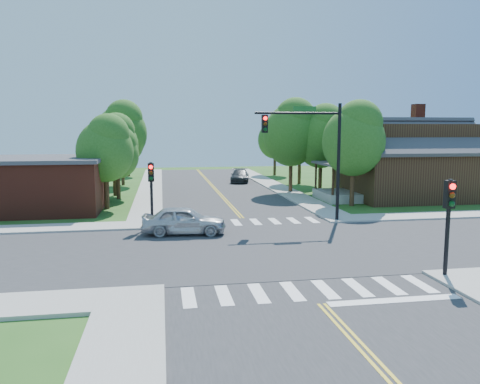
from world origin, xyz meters
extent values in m
plane|color=#25541A|center=(0.00, 0.00, 0.00)|extent=(100.00, 100.00, 0.00)
cube|color=#2D2D30|center=(0.00, 0.00, 0.02)|extent=(10.00, 90.00, 0.04)
cube|color=#2D2D30|center=(0.00, 0.00, 0.03)|extent=(90.00, 10.00, 0.04)
cube|color=#2D2D30|center=(0.00, 0.00, 0.00)|extent=(10.20, 10.20, 0.06)
cube|color=#9E9B93|center=(6.10, 25.00, 0.07)|extent=(2.20, 40.00, 0.14)
cube|color=#9E9B93|center=(-6.10, 25.00, 0.07)|extent=(2.20, 40.00, 0.14)
cube|color=white|center=(-4.20, 6.20, 0.05)|extent=(0.45, 2.00, 0.01)
cube|color=white|center=(-3.00, 6.20, 0.05)|extent=(0.45, 2.00, 0.01)
cube|color=white|center=(-1.80, 6.20, 0.05)|extent=(0.45, 2.00, 0.01)
cube|color=white|center=(-0.60, 6.20, 0.05)|extent=(0.45, 2.00, 0.01)
cube|color=white|center=(0.60, 6.20, 0.05)|extent=(0.45, 2.00, 0.01)
cube|color=white|center=(1.80, 6.20, 0.05)|extent=(0.45, 2.00, 0.01)
cube|color=white|center=(3.00, 6.20, 0.05)|extent=(0.45, 2.00, 0.01)
cube|color=white|center=(4.20, 6.20, 0.05)|extent=(0.45, 2.00, 0.01)
cube|color=white|center=(-4.20, -6.20, 0.05)|extent=(0.45, 2.00, 0.01)
cube|color=white|center=(-3.00, -6.20, 0.05)|extent=(0.45, 2.00, 0.01)
cube|color=white|center=(-1.80, -6.20, 0.05)|extent=(0.45, 2.00, 0.01)
cube|color=white|center=(-0.60, -6.20, 0.05)|extent=(0.45, 2.00, 0.01)
cube|color=white|center=(0.60, -6.20, 0.05)|extent=(0.45, 2.00, 0.01)
cube|color=white|center=(1.80, -6.20, 0.05)|extent=(0.45, 2.00, 0.01)
cube|color=white|center=(3.00, -6.20, 0.05)|extent=(0.45, 2.00, 0.01)
cube|color=white|center=(4.20, -6.20, 0.05)|extent=(0.45, 2.00, 0.01)
cube|color=gold|center=(-0.10, 26.25, 0.05)|extent=(0.10, 37.50, 0.01)
cube|color=gold|center=(0.10, 26.25, 0.05)|extent=(0.10, 37.50, 0.01)
cube|color=white|center=(2.50, -7.60, 0.00)|extent=(4.60, 0.45, 0.09)
cylinder|color=black|center=(5.60, 5.60, 3.60)|extent=(0.20, 0.20, 7.20)
cylinder|color=black|center=(3.00, 5.60, 6.60)|extent=(5.20, 0.14, 0.14)
cube|color=#19591E|center=(3.40, 5.55, 6.85)|extent=(1.40, 0.04, 0.30)
cube|color=black|center=(1.00, 5.60, 5.98)|extent=(0.34, 0.28, 1.05)
sphere|color=#FF0C0C|center=(1.00, 5.43, 6.29)|extent=(0.22, 0.22, 0.22)
sphere|color=#3F2605|center=(1.00, 5.43, 5.97)|extent=(0.22, 0.22, 0.22)
sphere|color=#05330F|center=(1.00, 5.43, 5.65)|extent=(0.22, 0.22, 0.22)
cylinder|color=black|center=(5.60, -5.60, 1.90)|extent=(0.16, 0.16, 3.80)
cube|color=black|center=(5.60, -5.60, 3.23)|extent=(0.34, 0.28, 1.05)
sphere|color=#FF0C0C|center=(5.60, -5.77, 3.54)|extent=(0.22, 0.22, 0.22)
sphere|color=#3F2605|center=(5.60, -5.77, 3.22)|extent=(0.22, 0.22, 0.22)
sphere|color=#05330F|center=(5.60, -5.77, 2.90)|extent=(0.22, 0.22, 0.22)
cylinder|color=black|center=(-5.60, 5.60, 1.90)|extent=(0.16, 0.16, 3.80)
cube|color=black|center=(-5.60, 5.60, 3.23)|extent=(0.34, 0.28, 1.05)
sphere|color=#FF0C0C|center=(-5.60, 5.43, 3.54)|extent=(0.22, 0.22, 0.22)
sphere|color=#3F2605|center=(-5.60, 5.43, 3.22)|extent=(0.22, 0.22, 0.22)
sphere|color=#05330F|center=(-5.60, 5.43, 2.90)|extent=(0.22, 0.22, 0.22)
cube|color=black|center=(15.20, 14.20, 2.00)|extent=(10.00, 8.00, 4.00)
cube|color=#9E9B93|center=(8.90, 14.20, 0.35)|extent=(2.60, 4.50, 0.70)
cylinder|color=black|center=(7.80, 12.20, 1.60)|extent=(0.18, 0.18, 2.50)
cylinder|color=black|center=(7.80, 16.20, 1.60)|extent=(0.18, 0.18, 2.50)
cube|color=#38383D|center=(8.90, 14.20, 2.95)|extent=(2.80, 4.80, 0.18)
cube|color=maroon|center=(17.70, 17.70, 3.55)|extent=(0.90, 0.90, 7.11)
cube|color=maroon|center=(-14.20, 13.20, 1.75)|extent=(10.00, 8.00, 3.50)
cube|color=#38383D|center=(-14.20, 13.20, 3.60)|extent=(10.40, 8.40, 0.25)
cylinder|color=#382314|center=(8.94, 11.25, 1.46)|extent=(0.34, 0.34, 2.92)
ellipsoid|color=#28581A|center=(8.94, 11.25, 4.76)|extent=(4.60, 4.37, 5.07)
sphere|color=#28581A|center=(9.24, 11.05, 6.14)|extent=(3.38, 3.38, 3.38)
cylinder|color=#382314|center=(8.92, 18.30, 1.48)|extent=(0.34, 0.34, 2.96)
ellipsoid|color=#28581A|center=(8.92, 18.30, 4.83)|extent=(4.68, 4.44, 5.14)
sphere|color=#28581A|center=(9.22, 18.10, 6.23)|extent=(3.43, 3.43, 3.43)
cylinder|color=#382314|center=(9.24, 25.76, 1.52)|extent=(0.34, 0.34, 3.03)
ellipsoid|color=#28581A|center=(9.24, 25.76, 4.95)|extent=(4.79, 4.55, 5.26)
sphere|color=#28581A|center=(9.54, 25.56, 6.38)|extent=(3.51, 3.51, 3.51)
cylinder|color=#382314|center=(8.96, 35.45, 1.35)|extent=(0.34, 0.34, 2.69)
ellipsoid|color=#28581A|center=(8.96, 35.45, 4.39)|extent=(4.25, 4.04, 4.67)
sphere|color=#28581A|center=(9.26, 35.25, 5.66)|extent=(3.12, 3.12, 3.12)
cylinder|color=#382314|center=(-8.92, 12.86, 1.26)|extent=(0.34, 0.34, 2.52)
ellipsoid|color=#28581A|center=(-8.92, 12.86, 4.12)|extent=(3.99, 3.79, 4.38)
sphere|color=#28581A|center=(-8.62, 12.66, 5.31)|extent=(2.92, 2.92, 2.92)
cylinder|color=#382314|center=(-8.99, 19.79, 1.32)|extent=(0.34, 0.34, 2.64)
ellipsoid|color=#28581A|center=(-8.99, 19.79, 4.30)|extent=(4.17, 3.96, 4.58)
sphere|color=#28581A|center=(-8.69, 19.59, 5.55)|extent=(3.05, 3.05, 3.05)
cylinder|color=#382314|center=(-8.93, 27.69, 1.62)|extent=(0.34, 0.34, 3.23)
ellipsoid|color=#28581A|center=(-8.93, 27.69, 5.27)|extent=(5.10, 4.85, 5.61)
sphere|color=#28581A|center=(-8.63, 27.49, 6.80)|extent=(3.74, 3.74, 3.74)
cylinder|color=#382314|center=(-8.99, 36.98, 1.20)|extent=(0.34, 0.34, 2.39)
ellipsoid|color=#28581A|center=(-8.99, 36.98, 3.90)|extent=(3.78, 3.59, 4.16)
sphere|color=#28581A|center=(-8.69, 36.78, 5.04)|extent=(2.77, 2.77, 2.77)
cylinder|color=#382314|center=(6.39, 18.98, 1.58)|extent=(0.34, 0.34, 3.15)
ellipsoid|color=#28581A|center=(6.39, 18.98, 5.15)|extent=(4.98, 4.73, 5.48)
sphere|color=#28581A|center=(6.69, 18.78, 6.64)|extent=(3.65, 3.65, 3.65)
cylinder|color=#382314|center=(-8.53, 17.72, 1.10)|extent=(0.34, 0.34, 2.20)
ellipsoid|color=#28581A|center=(-8.53, 17.72, 3.60)|extent=(3.48, 3.31, 3.83)
sphere|color=#28581A|center=(-8.23, 17.52, 4.64)|extent=(2.55, 2.55, 2.55)
imported|color=#BABDC1|center=(-3.87, 3.50, 0.76)|extent=(2.88, 4.91, 1.52)
imported|color=#2E3133|center=(3.31, 28.14, 0.68)|extent=(3.72, 5.41, 1.36)
camera|label=1|loc=(-5.00, -21.35, 5.61)|focal=35.00mm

